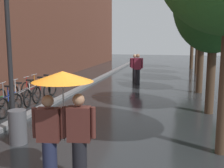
{
  "coord_description": "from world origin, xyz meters",
  "views": [
    {
      "loc": [
        1.61,
        -4.8,
        2.59
      ],
      "look_at": [
        -0.11,
        2.63,
        1.35
      ],
      "focal_mm": 45.31,
      "sensor_mm": 36.0,
      "label": 1
    }
  ],
  "objects_px": {
    "street_tree_2": "(202,19)",
    "parked_bicycle_3": "(14,97)",
    "parked_bicycle_2": "(4,101)",
    "street_tree_3": "(203,15)",
    "parked_bicycle_4": "(25,94)",
    "pedestrian_walking_far": "(138,69)",
    "street_tree_4": "(198,24)",
    "street_tree_5": "(193,18)",
    "street_lamp_post": "(9,38)",
    "pedestrian_walking_midground": "(135,68)",
    "street_tree_1": "(215,3)",
    "parked_bicycle_5": "(36,90)",
    "parked_bicycle_6": "(43,87)",
    "couple_under_umbrella": "(64,112)",
    "litter_bin": "(18,127)"
  },
  "relations": [
    {
      "from": "street_tree_1",
      "to": "parked_bicycle_3",
      "type": "bearing_deg",
      "value": -174.24
    },
    {
      "from": "litter_bin",
      "to": "pedestrian_walking_far",
      "type": "height_order",
      "value": "pedestrian_walking_far"
    },
    {
      "from": "pedestrian_walking_far",
      "to": "parked_bicycle_4",
      "type": "bearing_deg",
      "value": -124.39
    },
    {
      "from": "litter_bin",
      "to": "pedestrian_walking_far",
      "type": "xyz_separation_m",
      "value": [
        1.63,
        9.67,
        0.46
      ]
    },
    {
      "from": "street_tree_3",
      "to": "parked_bicycle_5",
      "type": "relative_size",
      "value": 5.17
    },
    {
      "from": "street_tree_4",
      "to": "parked_bicycle_5",
      "type": "distance_m",
      "value": 12.82
    },
    {
      "from": "street_lamp_post",
      "to": "parked_bicycle_4",
      "type": "bearing_deg",
      "value": 115.72
    },
    {
      "from": "street_tree_3",
      "to": "pedestrian_walking_far",
      "type": "relative_size",
      "value": 3.31
    },
    {
      "from": "couple_under_umbrella",
      "to": "pedestrian_walking_midground",
      "type": "distance_m",
      "value": 12.36
    },
    {
      "from": "parked_bicycle_2",
      "to": "street_tree_2",
      "type": "bearing_deg",
      "value": 36.88
    },
    {
      "from": "parked_bicycle_4",
      "to": "parked_bicycle_6",
      "type": "bearing_deg",
      "value": 91.49
    },
    {
      "from": "parked_bicycle_6",
      "to": "litter_bin",
      "type": "bearing_deg",
      "value": -68.88
    },
    {
      "from": "parked_bicycle_5",
      "to": "street_tree_1",
      "type": "bearing_deg",
      "value": -7.43
    },
    {
      "from": "litter_bin",
      "to": "pedestrian_walking_midground",
      "type": "xyz_separation_m",
      "value": [
        1.3,
        10.77,
        0.41
      ]
    },
    {
      "from": "street_tree_1",
      "to": "pedestrian_walking_midground",
      "type": "xyz_separation_m",
      "value": [
        -3.61,
        6.7,
        -2.91
      ]
    },
    {
      "from": "street_tree_1",
      "to": "street_tree_2",
      "type": "distance_m",
      "value": 3.87
    },
    {
      "from": "street_tree_1",
      "to": "litter_bin",
      "type": "bearing_deg",
      "value": -140.41
    },
    {
      "from": "couple_under_umbrella",
      "to": "litter_bin",
      "type": "xyz_separation_m",
      "value": [
        -1.89,
        1.57,
        -0.9
      ]
    },
    {
      "from": "street_tree_3",
      "to": "street_tree_5",
      "type": "distance_m",
      "value": 7.3
    },
    {
      "from": "street_tree_4",
      "to": "street_tree_5",
      "type": "height_order",
      "value": "street_tree_5"
    },
    {
      "from": "couple_under_umbrella",
      "to": "street_tree_3",
      "type": "bearing_deg",
      "value": 76.2
    },
    {
      "from": "street_tree_5",
      "to": "street_lamp_post",
      "type": "xyz_separation_m",
      "value": [
        -5.38,
        -18.42,
        -1.63
      ]
    },
    {
      "from": "street_tree_1",
      "to": "street_lamp_post",
      "type": "height_order",
      "value": "street_tree_1"
    },
    {
      "from": "street_tree_2",
      "to": "parked_bicycle_3",
      "type": "distance_m",
      "value": 8.94
    },
    {
      "from": "street_tree_5",
      "to": "street_lamp_post",
      "type": "relative_size",
      "value": 1.29
    },
    {
      "from": "parked_bicycle_4",
      "to": "pedestrian_walking_far",
      "type": "relative_size",
      "value": 0.63
    },
    {
      "from": "pedestrian_walking_midground",
      "to": "pedestrian_walking_far",
      "type": "bearing_deg",
      "value": -73.22
    },
    {
      "from": "street_tree_1",
      "to": "parked_bicycle_3",
      "type": "height_order",
      "value": "street_tree_1"
    },
    {
      "from": "parked_bicycle_2",
      "to": "couple_under_umbrella",
      "type": "xyz_separation_m",
      "value": [
        4.06,
        -4.23,
        0.95
      ]
    },
    {
      "from": "street_tree_3",
      "to": "parked_bicycle_3",
      "type": "height_order",
      "value": "street_tree_3"
    },
    {
      "from": "street_tree_3",
      "to": "parked_bicycle_4",
      "type": "height_order",
      "value": "street_tree_3"
    },
    {
      "from": "street_tree_1",
      "to": "pedestrian_walking_midground",
      "type": "bearing_deg",
      "value": 118.33
    },
    {
      "from": "parked_bicycle_2",
      "to": "parked_bicycle_6",
      "type": "xyz_separation_m",
      "value": [
        -0.05,
        3.07,
        0.0
      ]
    },
    {
      "from": "parked_bicycle_6",
      "to": "street_tree_1",
      "type": "bearing_deg",
      "value": -13.19
    },
    {
      "from": "couple_under_umbrella",
      "to": "street_tree_5",
      "type": "bearing_deg",
      "value": 81.49
    },
    {
      "from": "parked_bicycle_3",
      "to": "parked_bicycle_6",
      "type": "xyz_separation_m",
      "value": [
        -0.03,
        2.39,
        0.0
      ]
    },
    {
      "from": "street_tree_1",
      "to": "parked_bicycle_4",
      "type": "relative_size",
      "value": 5.02
    },
    {
      "from": "street_tree_3",
      "to": "parked_bicycle_5",
      "type": "height_order",
      "value": "street_tree_3"
    },
    {
      "from": "street_tree_2",
      "to": "street_lamp_post",
      "type": "relative_size",
      "value": 1.08
    },
    {
      "from": "parked_bicycle_2",
      "to": "litter_bin",
      "type": "height_order",
      "value": "parked_bicycle_2"
    },
    {
      "from": "parked_bicycle_6",
      "to": "pedestrian_walking_far",
      "type": "relative_size",
      "value": 0.66
    },
    {
      "from": "parked_bicycle_2",
      "to": "parked_bicycle_3",
      "type": "xyz_separation_m",
      "value": [
        -0.02,
        0.69,
        0.0
      ]
    },
    {
      "from": "street_tree_5",
      "to": "street_tree_2",
      "type": "bearing_deg",
      "value": -90.56
    },
    {
      "from": "street_tree_2",
      "to": "pedestrian_walking_midground",
      "type": "xyz_separation_m",
      "value": [
        -3.54,
        2.84,
        -2.64
      ]
    },
    {
      "from": "street_tree_4",
      "to": "parked_bicycle_3",
      "type": "bearing_deg",
      "value": -121.96
    },
    {
      "from": "parked_bicycle_5",
      "to": "street_lamp_post",
      "type": "xyz_separation_m",
      "value": [
        1.72,
        -4.5,
        2.23
      ]
    },
    {
      "from": "couple_under_umbrella",
      "to": "parked_bicycle_6",
      "type": "bearing_deg",
      "value": 119.33
    },
    {
      "from": "pedestrian_walking_far",
      "to": "street_tree_2",
      "type": "bearing_deg",
      "value": -28.54
    },
    {
      "from": "parked_bicycle_6",
      "to": "parked_bicycle_3",
      "type": "bearing_deg",
      "value": -89.22
    },
    {
      "from": "street_tree_4",
      "to": "parked_bicycle_4",
      "type": "distance_m",
      "value": 13.53
    }
  ]
}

